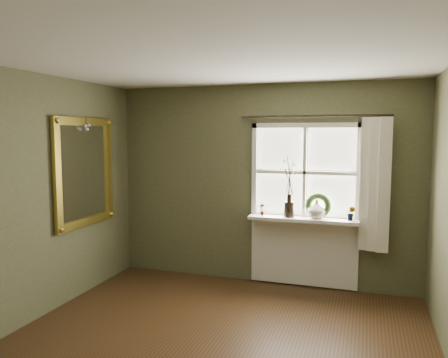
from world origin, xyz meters
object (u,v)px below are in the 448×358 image
object	(u,v)px
cream_vase	(317,209)
dark_jug	(289,209)
wreath	(318,208)
gilt_mirror	(85,172)

from	to	relation	value
cream_vase	dark_jug	bearing A→B (deg)	180.00
wreath	gilt_mirror	world-z (taller)	gilt_mirror
dark_jug	gilt_mirror	xyz separation A→B (m)	(-2.34, -0.93, 0.49)
dark_jug	wreath	world-z (taller)	wreath
dark_jug	cream_vase	world-z (taller)	cream_vase
gilt_mirror	cream_vase	bearing A→B (deg)	19.13
cream_vase	wreath	size ratio (longest dim) A/B	0.73
cream_vase	gilt_mirror	bearing A→B (deg)	-160.87
cream_vase	gilt_mirror	size ratio (longest dim) A/B	0.18
dark_jug	cream_vase	distance (m)	0.34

